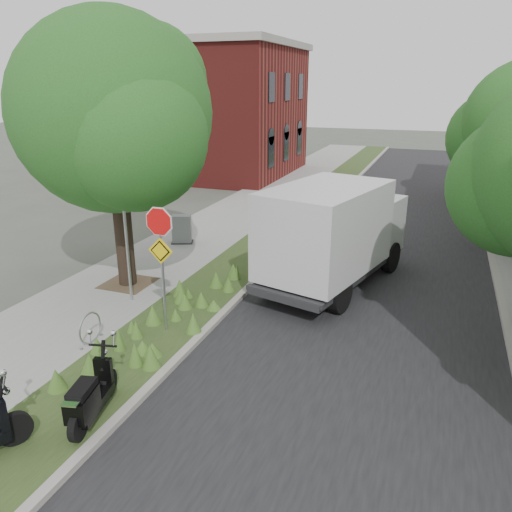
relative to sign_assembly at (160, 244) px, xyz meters
The scene contains 15 objects.
ground 2.78m from the sign_assembly, 22.62° to the right, with size 120.00×120.00×0.00m, color #4C5147.
sidewalk_near 10.10m from the sign_assembly, 106.84° to the left, with size 3.50×60.00×0.12m, color gray.
verge 9.69m from the sign_assembly, 90.61° to the left, with size 2.00×60.00×0.12m, color #2A3E1A.
kerb_near 9.73m from the sign_assembly, 84.54° to the left, with size 0.20×60.00×0.13m, color #9E9991.
road 10.65m from the sign_assembly, 64.96° to the left, with size 7.00×60.00×0.01m, color black.
kerb_far 12.50m from the sign_assembly, 50.01° to the left, with size 0.20×60.00×0.13m, color #9E9991.
street_tree_main 4.30m from the sign_assembly, 139.63° to the left, with size 6.21×5.54×7.66m.
bare_post 2.18m from the sign_assembly, 145.95° to the left, with size 0.08×0.08×4.00m.
bike_hoop 2.54m from the sign_assembly, 137.69° to the right, with size 0.06×0.78×0.77m.
sign_assembly is the anchor object (origin of this frame).
brick_building 22.97m from the sign_assembly, 110.72° to the left, with size 9.40×10.40×8.30m.
far_tree_c 19.42m from the sign_assembly, 64.46° to the left, with size 4.37×3.89×5.93m.
scooter_near 4.04m from the sign_assembly, 81.27° to the right, with size 0.65×1.81×0.87m.
box_truck 5.54m from the sign_assembly, 55.41° to the left, with size 3.69×6.30×2.68m.
utility_cabinet 7.28m from the sign_assembly, 115.23° to the left, with size 0.94×0.79×1.06m.
Camera 1 is at (4.52, -8.93, 5.88)m, focal length 35.00 mm.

